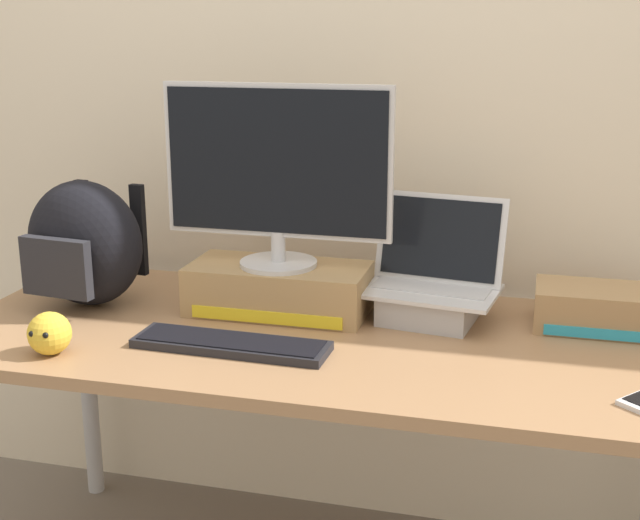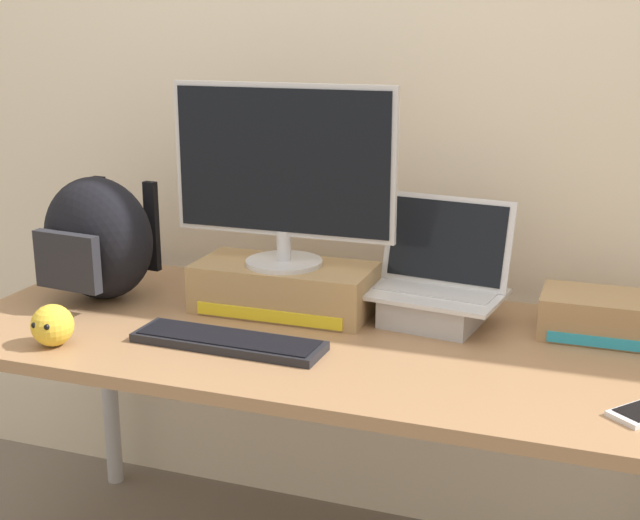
{
  "view_description": "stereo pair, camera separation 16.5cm",
  "coord_description": "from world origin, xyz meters",
  "px_view_note": "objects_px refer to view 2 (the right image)",
  "views": [
    {
      "loc": [
        0.48,
        -1.85,
        1.45
      ],
      "look_at": [
        0.0,
        0.0,
        0.92
      ],
      "focal_mm": 47.92,
      "sensor_mm": 36.0,
      "label": 1
    },
    {
      "loc": [
        0.64,
        -1.8,
        1.45
      ],
      "look_at": [
        0.0,
        0.0,
        0.92
      ],
      "focal_mm": 47.92,
      "sensor_mm": 36.0,
      "label": 2
    }
  ],
  "objects_px": {
    "open_laptop": "(435,297)",
    "coffee_mug": "(105,257)",
    "plush_toy": "(52,325)",
    "messenger_backpack": "(97,239)",
    "toner_box_cyan": "(611,317)",
    "external_keyboard": "(228,341)",
    "desktop_monitor": "(283,172)",
    "toner_box_yellow": "(284,288)"
  },
  "relations": [
    {
      "from": "open_laptop",
      "to": "coffee_mug",
      "type": "distance_m",
      "value": 1.02
    },
    {
      "from": "coffee_mug",
      "to": "plush_toy",
      "type": "bearing_deg",
      "value": -67.86
    },
    {
      "from": "messenger_backpack",
      "to": "toner_box_cyan",
      "type": "distance_m",
      "value": 1.31
    },
    {
      "from": "external_keyboard",
      "to": "plush_toy",
      "type": "height_order",
      "value": "plush_toy"
    },
    {
      "from": "external_keyboard",
      "to": "toner_box_cyan",
      "type": "relative_size",
      "value": 1.41
    },
    {
      "from": "open_laptop",
      "to": "desktop_monitor",
      "type": "bearing_deg",
      "value": -165.08
    },
    {
      "from": "desktop_monitor",
      "to": "messenger_backpack",
      "type": "relative_size",
      "value": 1.69
    },
    {
      "from": "open_laptop",
      "to": "messenger_backpack",
      "type": "distance_m",
      "value": 0.9
    },
    {
      "from": "open_laptop",
      "to": "messenger_backpack",
      "type": "relative_size",
      "value": 1.04
    },
    {
      "from": "open_laptop",
      "to": "messenger_backpack",
      "type": "bearing_deg",
      "value": -164.82
    },
    {
      "from": "external_keyboard",
      "to": "desktop_monitor",
      "type": "bearing_deg",
      "value": 85.68
    },
    {
      "from": "desktop_monitor",
      "to": "external_keyboard",
      "type": "xyz_separation_m",
      "value": [
        -0.03,
        -0.27,
        -0.35
      ]
    },
    {
      "from": "toner_box_yellow",
      "to": "plush_toy",
      "type": "relative_size",
      "value": 4.65
    },
    {
      "from": "coffee_mug",
      "to": "open_laptop",
      "type": "bearing_deg",
      "value": -6.06
    },
    {
      "from": "toner_box_yellow",
      "to": "coffee_mug",
      "type": "relative_size",
      "value": 3.39
    },
    {
      "from": "plush_toy",
      "to": "external_keyboard",
      "type": "bearing_deg",
      "value": 19.04
    },
    {
      "from": "plush_toy",
      "to": "coffee_mug",
      "type": "bearing_deg",
      "value": 112.14
    },
    {
      "from": "coffee_mug",
      "to": "toner_box_cyan",
      "type": "relative_size",
      "value": 0.42
    },
    {
      "from": "desktop_monitor",
      "to": "plush_toy",
      "type": "distance_m",
      "value": 0.65
    },
    {
      "from": "toner_box_yellow",
      "to": "messenger_backpack",
      "type": "xyz_separation_m",
      "value": [
        -0.5,
        -0.07,
        0.1
      ]
    },
    {
      "from": "coffee_mug",
      "to": "external_keyboard",
      "type": "bearing_deg",
      "value": -35.2
    },
    {
      "from": "open_laptop",
      "to": "plush_toy",
      "type": "relative_size",
      "value": 3.65
    },
    {
      "from": "desktop_monitor",
      "to": "external_keyboard",
      "type": "height_order",
      "value": "desktop_monitor"
    },
    {
      "from": "messenger_backpack",
      "to": "coffee_mug",
      "type": "xyz_separation_m",
      "value": [
        -0.13,
        0.22,
        -0.12
      ]
    },
    {
      "from": "external_keyboard",
      "to": "messenger_backpack",
      "type": "bearing_deg",
      "value": 158.01
    },
    {
      "from": "external_keyboard",
      "to": "open_laptop",
      "type": "bearing_deg",
      "value": 39.55
    },
    {
      "from": "toner_box_yellow",
      "to": "external_keyboard",
      "type": "bearing_deg",
      "value": -95.86
    },
    {
      "from": "external_keyboard",
      "to": "messenger_backpack",
      "type": "xyz_separation_m",
      "value": [
        -0.47,
        0.21,
        0.15
      ]
    },
    {
      "from": "external_keyboard",
      "to": "plush_toy",
      "type": "xyz_separation_m",
      "value": [
        -0.38,
        -0.13,
        0.04
      ]
    },
    {
      "from": "plush_toy",
      "to": "toner_box_cyan",
      "type": "xyz_separation_m",
      "value": [
        1.2,
        0.48,
        0.0
      ]
    },
    {
      "from": "toner_box_cyan",
      "to": "external_keyboard",
      "type": "bearing_deg",
      "value": -156.7
    },
    {
      "from": "messenger_backpack",
      "to": "coffee_mug",
      "type": "distance_m",
      "value": 0.28
    },
    {
      "from": "coffee_mug",
      "to": "toner_box_cyan",
      "type": "height_order",
      "value": "toner_box_cyan"
    },
    {
      "from": "toner_box_cyan",
      "to": "desktop_monitor",
      "type": "bearing_deg",
      "value": -174.19
    },
    {
      "from": "external_keyboard",
      "to": "toner_box_cyan",
      "type": "xyz_separation_m",
      "value": [
        0.82,
        0.35,
        0.04
      ]
    },
    {
      "from": "toner_box_cyan",
      "to": "messenger_backpack",
      "type": "bearing_deg",
      "value": -173.55
    },
    {
      "from": "toner_box_yellow",
      "to": "desktop_monitor",
      "type": "relative_size",
      "value": 0.78
    },
    {
      "from": "messenger_backpack",
      "to": "plush_toy",
      "type": "relative_size",
      "value": 3.51
    },
    {
      "from": "toner_box_yellow",
      "to": "open_laptop",
      "type": "xyz_separation_m",
      "value": [
        0.38,
        0.05,
        0.0
      ]
    },
    {
      "from": "messenger_backpack",
      "to": "plush_toy",
      "type": "bearing_deg",
      "value": -67.63
    },
    {
      "from": "messenger_backpack",
      "to": "plush_toy",
      "type": "height_order",
      "value": "messenger_backpack"
    },
    {
      "from": "messenger_backpack",
      "to": "external_keyboard",
      "type": "bearing_deg",
      "value": -17.05
    }
  ]
}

